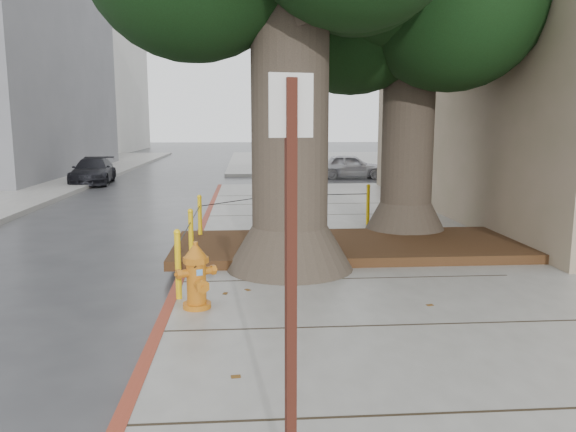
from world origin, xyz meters
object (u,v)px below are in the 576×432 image
object	(u,v)px
car_red	(526,164)
car_dark	(93,171)
fire_hydrant	(196,276)
car_silver	(350,166)
signpost	(291,268)

from	to	relation	value
car_red	car_dark	world-z (taller)	car_red
fire_hydrant	car_silver	distance (m)	19.08
fire_hydrant	car_dark	xyz separation A→B (m)	(-5.66, 16.71, -0.03)
fire_hydrant	car_red	xyz separation A→B (m)	(13.64, 18.34, 0.03)
car_dark	car_red	bearing A→B (deg)	-0.22
car_silver	car_red	xyz separation A→B (m)	(8.28, 0.03, 0.05)
signpost	car_dark	distance (m)	21.45
fire_hydrant	signpost	bearing A→B (deg)	-100.96
signpost	car_red	world-z (taller)	signpost
car_red	car_silver	bearing A→B (deg)	85.04
signpost	car_silver	bearing A→B (deg)	68.55
fire_hydrant	car_silver	size ratio (longest dim) A/B	0.26
car_red	signpost	bearing A→B (deg)	144.82
fire_hydrant	signpost	size ratio (longest dim) A/B	0.33
signpost	car_red	size ratio (longest dim) A/B	0.71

